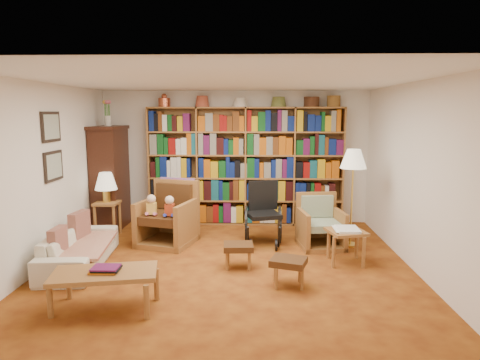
{
  "coord_description": "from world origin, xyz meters",
  "views": [
    {
      "loc": [
        0.33,
        -5.6,
        2.09
      ],
      "look_at": [
        0.15,
        0.6,
        1.12
      ],
      "focal_mm": 32.0,
      "sensor_mm": 36.0,
      "label": 1
    }
  ],
  "objects_px": {
    "armchair_leather": "(168,217)",
    "coffee_table": "(105,276)",
    "wheelchair": "(263,215)",
    "side_table_papers": "(346,235)",
    "side_table_lamp": "(107,211)",
    "footstool_b": "(289,264)",
    "armchair_sage": "(320,226)",
    "sofa": "(80,248)",
    "footstool_a": "(238,248)",
    "floor_lamp": "(353,163)"
  },
  "relations": [
    {
      "from": "floor_lamp",
      "to": "side_table_papers",
      "type": "bearing_deg",
      "value": -107.09
    },
    {
      "from": "side_table_lamp",
      "to": "sofa",
      "type": "bearing_deg",
      "value": -86.07
    },
    {
      "from": "sofa",
      "to": "coffee_table",
      "type": "bearing_deg",
      "value": -152.55
    },
    {
      "from": "sofa",
      "to": "side_table_papers",
      "type": "relative_size",
      "value": 2.93
    },
    {
      "from": "armchair_leather",
      "to": "wheelchair",
      "type": "xyz_separation_m",
      "value": [
        1.54,
        0.01,
        0.04
      ]
    },
    {
      "from": "sofa",
      "to": "armchair_sage",
      "type": "xyz_separation_m",
      "value": [
        3.46,
        1.01,
        0.07
      ]
    },
    {
      "from": "wheelchair",
      "to": "floor_lamp",
      "type": "distance_m",
      "value": 1.64
    },
    {
      "from": "floor_lamp",
      "to": "footstool_b",
      "type": "bearing_deg",
      "value": -124.16
    },
    {
      "from": "armchair_sage",
      "to": "footstool_a",
      "type": "bearing_deg",
      "value": -140.58
    },
    {
      "from": "footstool_b",
      "to": "coffee_table",
      "type": "relative_size",
      "value": 0.42
    },
    {
      "from": "sofa",
      "to": "wheelchair",
      "type": "relative_size",
      "value": 1.7
    },
    {
      "from": "armchair_sage",
      "to": "floor_lamp",
      "type": "xyz_separation_m",
      "value": [
        0.48,
        0.01,
        1.01
      ]
    },
    {
      "from": "floor_lamp",
      "to": "armchair_sage",
      "type": "bearing_deg",
      "value": -178.68
    },
    {
      "from": "armchair_sage",
      "to": "footstool_b",
      "type": "relative_size",
      "value": 1.66
    },
    {
      "from": "armchair_sage",
      "to": "wheelchair",
      "type": "distance_m",
      "value": 0.92
    },
    {
      "from": "wheelchair",
      "to": "side_table_papers",
      "type": "height_order",
      "value": "wheelchair"
    },
    {
      "from": "armchair_leather",
      "to": "wheelchair",
      "type": "distance_m",
      "value": 1.54
    },
    {
      "from": "footstool_b",
      "to": "sofa",
      "type": "bearing_deg",
      "value": 167.52
    },
    {
      "from": "side_table_papers",
      "to": "coffee_table",
      "type": "relative_size",
      "value": 0.49
    },
    {
      "from": "sofa",
      "to": "armchair_sage",
      "type": "relative_size",
      "value": 2.06
    },
    {
      "from": "floor_lamp",
      "to": "side_table_papers",
      "type": "relative_size",
      "value": 2.65
    },
    {
      "from": "footstool_a",
      "to": "coffee_table",
      "type": "bearing_deg",
      "value": -137.49
    },
    {
      "from": "side_table_papers",
      "to": "sofa",
      "type": "bearing_deg",
      "value": -176.84
    },
    {
      "from": "floor_lamp",
      "to": "coffee_table",
      "type": "height_order",
      "value": "floor_lamp"
    },
    {
      "from": "side_table_lamp",
      "to": "coffee_table",
      "type": "relative_size",
      "value": 0.5
    },
    {
      "from": "footstool_a",
      "to": "coffee_table",
      "type": "xyz_separation_m",
      "value": [
        -1.39,
        -1.27,
        0.09
      ]
    },
    {
      "from": "sofa",
      "to": "armchair_sage",
      "type": "distance_m",
      "value": 3.6
    },
    {
      "from": "sofa",
      "to": "floor_lamp",
      "type": "relative_size",
      "value": 1.11
    },
    {
      "from": "coffee_table",
      "to": "sofa",
      "type": "bearing_deg",
      "value": 121.87
    },
    {
      "from": "armchair_sage",
      "to": "footstool_b",
      "type": "distance_m",
      "value": 1.76
    },
    {
      "from": "side_table_lamp",
      "to": "footstool_a",
      "type": "distance_m",
      "value": 2.74
    },
    {
      "from": "armchair_leather",
      "to": "footstool_b",
      "type": "xyz_separation_m",
      "value": [
        1.81,
        -1.74,
        -0.13
      ]
    },
    {
      "from": "side_table_lamp",
      "to": "coffee_table",
      "type": "bearing_deg",
      "value": -71.76
    },
    {
      "from": "side_table_lamp",
      "to": "armchair_leather",
      "type": "bearing_deg",
      "value": -16.75
    },
    {
      "from": "side_table_lamp",
      "to": "coffee_table",
      "type": "height_order",
      "value": "side_table_lamp"
    },
    {
      "from": "footstool_a",
      "to": "floor_lamp",
      "type": "bearing_deg",
      "value": 30.99
    },
    {
      "from": "armchair_leather",
      "to": "floor_lamp",
      "type": "xyz_separation_m",
      "value": [
        2.93,
        -0.1,
        0.91
      ]
    },
    {
      "from": "side_table_papers",
      "to": "coffee_table",
      "type": "distance_m",
      "value": 3.25
    },
    {
      "from": "side_table_lamp",
      "to": "armchair_sage",
      "type": "height_order",
      "value": "armchair_sage"
    },
    {
      "from": "wheelchair",
      "to": "footstool_b",
      "type": "height_order",
      "value": "wheelchair"
    },
    {
      "from": "armchair_leather",
      "to": "coffee_table",
      "type": "xyz_separation_m",
      "value": [
        -0.21,
        -2.42,
        -0.04
      ]
    },
    {
      "from": "armchair_leather",
      "to": "floor_lamp",
      "type": "distance_m",
      "value": 3.07
    },
    {
      "from": "wheelchair",
      "to": "side_table_papers",
      "type": "bearing_deg",
      "value": -38.99
    },
    {
      "from": "wheelchair",
      "to": "footstool_a",
      "type": "relative_size",
      "value": 2.41
    },
    {
      "from": "wheelchair",
      "to": "coffee_table",
      "type": "xyz_separation_m",
      "value": [
        -1.75,
        -2.42,
        -0.09
      ]
    },
    {
      "from": "side_table_lamp",
      "to": "armchair_sage",
      "type": "relative_size",
      "value": 0.72
    },
    {
      "from": "footstool_b",
      "to": "coffee_table",
      "type": "distance_m",
      "value": 2.13
    },
    {
      "from": "wheelchair",
      "to": "footstool_a",
      "type": "bearing_deg",
      "value": -107.34
    },
    {
      "from": "armchair_leather",
      "to": "footstool_b",
      "type": "height_order",
      "value": "armchair_leather"
    },
    {
      "from": "side_table_papers",
      "to": "footstool_b",
      "type": "height_order",
      "value": "side_table_papers"
    }
  ]
}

